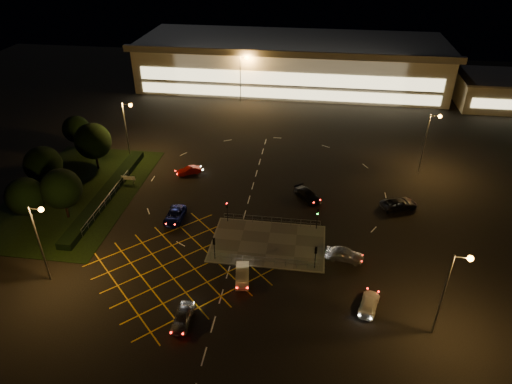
# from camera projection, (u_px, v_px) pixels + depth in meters

# --- Properties ---
(ground) EXTENTS (180.00, 180.00, 0.00)m
(ground) POSITION_uv_depth(u_px,v_px,m) (255.00, 233.00, 59.91)
(ground) COLOR black
(ground) RESTS_ON ground
(pedestrian_island) EXTENTS (14.00, 9.00, 0.12)m
(pedestrian_island) POSITION_uv_depth(u_px,v_px,m) (268.00, 243.00, 57.95)
(pedestrian_island) COLOR #4C4944
(pedestrian_island) RESTS_ON ground
(grass_verge) EXTENTS (18.00, 30.00, 0.08)m
(grass_verge) POSITION_uv_depth(u_px,v_px,m) (76.00, 193.00, 68.27)
(grass_verge) COLOR black
(grass_verge) RESTS_ON ground
(hedge) EXTENTS (2.00, 26.00, 1.00)m
(hedge) POSITION_uv_depth(u_px,v_px,m) (107.00, 193.00, 67.44)
(hedge) COLOR black
(hedge) RESTS_ON ground
(supermarket) EXTENTS (72.00, 26.50, 10.50)m
(supermarket) POSITION_uv_depth(u_px,v_px,m) (291.00, 62.00, 109.41)
(supermarket) COLOR beige
(supermarket) RESTS_ON ground
(retail_unit_a) EXTENTS (18.80, 14.80, 6.35)m
(retail_unit_a) POSITION_uv_depth(u_px,v_px,m) (501.00, 90.00, 98.32)
(retail_unit_a) COLOR beige
(retail_unit_a) RESTS_ON ground
(streetlight_sw) EXTENTS (1.78, 0.56, 10.03)m
(streetlight_sw) POSITION_uv_depth(u_px,v_px,m) (40.00, 234.00, 48.91)
(streetlight_sw) COLOR slate
(streetlight_sw) RESTS_ON ground
(streetlight_se) EXTENTS (1.78, 0.56, 10.03)m
(streetlight_se) POSITION_uv_depth(u_px,v_px,m) (451.00, 284.00, 42.24)
(streetlight_se) COLOR slate
(streetlight_se) RESTS_ON ground
(streetlight_nw) EXTENTS (1.78, 0.56, 10.03)m
(streetlight_nw) POSITION_uv_depth(u_px,v_px,m) (128.00, 123.00, 74.46)
(streetlight_nw) COLOR slate
(streetlight_nw) RESTS_ON ground
(streetlight_ne) EXTENTS (1.78, 0.56, 10.03)m
(streetlight_ne) POSITION_uv_depth(u_px,v_px,m) (429.00, 135.00, 70.45)
(streetlight_ne) COLOR slate
(streetlight_ne) RESTS_ON ground
(streetlight_far_left) EXTENTS (1.78, 0.56, 10.03)m
(streetlight_far_left) POSITION_uv_depth(u_px,v_px,m) (242.00, 73.00, 98.12)
(streetlight_far_left) COLOR slate
(streetlight_far_left) RESTS_ON ground
(streetlight_far_right) EXTENTS (1.78, 0.56, 10.03)m
(streetlight_far_right) POSITION_uv_depth(u_px,v_px,m) (433.00, 78.00, 95.06)
(streetlight_far_right) COLOR slate
(streetlight_far_right) RESTS_ON ground
(signal_sw) EXTENTS (0.28, 0.30, 3.15)m
(signal_sw) POSITION_uv_depth(u_px,v_px,m) (214.00, 244.00, 54.09)
(signal_sw) COLOR black
(signal_sw) RESTS_ON pedestrian_island
(signal_se) EXTENTS (0.28, 0.30, 3.15)m
(signal_se) POSITION_uv_depth(u_px,v_px,m) (316.00, 253.00, 52.66)
(signal_se) COLOR black
(signal_se) RESTS_ON pedestrian_island
(signal_nw) EXTENTS (0.28, 0.30, 3.15)m
(signal_nw) POSITION_uv_depth(u_px,v_px,m) (227.00, 207.00, 60.83)
(signal_nw) COLOR black
(signal_nw) RESTS_ON pedestrian_island
(signal_ne) EXTENTS (0.28, 0.30, 3.15)m
(signal_ne) POSITION_uv_depth(u_px,v_px,m) (317.00, 215.00, 59.40)
(signal_ne) COLOR black
(signal_ne) RESTS_ON pedestrian_island
(tree_a) EXTENTS (5.04, 5.04, 6.86)m
(tree_a) POSITION_uv_depth(u_px,v_px,m) (25.00, 196.00, 59.51)
(tree_a) COLOR black
(tree_a) RESTS_ON ground
(tree_b) EXTENTS (5.40, 5.40, 7.35)m
(tree_b) POSITION_uv_depth(u_px,v_px,m) (43.00, 165.00, 66.34)
(tree_b) COLOR black
(tree_b) RESTS_ON ground
(tree_c) EXTENTS (5.76, 5.76, 7.84)m
(tree_c) POSITION_uv_depth(u_px,v_px,m) (93.00, 141.00, 72.45)
(tree_c) COLOR black
(tree_c) RESTS_ON ground
(tree_d) EXTENTS (4.68, 4.68, 6.37)m
(tree_d) POSITION_uv_depth(u_px,v_px,m) (76.00, 129.00, 78.72)
(tree_d) COLOR black
(tree_d) RESTS_ON ground
(tree_e) EXTENTS (5.40, 5.40, 7.35)m
(tree_e) POSITION_uv_depth(u_px,v_px,m) (61.00, 189.00, 60.56)
(tree_e) COLOR black
(tree_e) RESTS_ON ground
(car_near_silver) EXTENTS (1.75, 4.25, 1.44)m
(car_near_silver) POSITION_uv_depth(u_px,v_px,m) (182.00, 317.00, 46.52)
(car_near_silver) COLOR #9D9FA3
(car_near_silver) RESTS_ON ground
(car_queue_white) EXTENTS (2.09, 4.40, 1.39)m
(car_queue_white) POSITION_uv_depth(u_px,v_px,m) (242.00, 275.00, 51.96)
(car_queue_white) COLOR #BDBDBD
(car_queue_white) RESTS_ON ground
(car_left_blue) EXTENTS (2.33, 4.96, 1.37)m
(car_left_blue) POSITION_uv_depth(u_px,v_px,m) (175.00, 215.00, 62.19)
(car_left_blue) COLOR #0C114C
(car_left_blue) RESTS_ON ground
(car_far_dkgrey) EXTENTS (4.62, 4.90, 1.39)m
(car_far_dkgrey) POSITION_uv_depth(u_px,v_px,m) (308.00, 195.00, 66.73)
(car_far_dkgrey) COLOR black
(car_far_dkgrey) RESTS_ON ground
(car_right_silver) EXTENTS (4.88, 2.62, 1.58)m
(car_right_silver) POSITION_uv_depth(u_px,v_px,m) (344.00, 254.00, 54.98)
(car_right_silver) COLOR silver
(car_right_silver) RESTS_ON ground
(car_circ_red) EXTENTS (3.88, 2.97, 1.23)m
(car_circ_red) POSITION_uv_depth(u_px,v_px,m) (189.00, 171.00, 73.16)
(car_circ_red) COLOR maroon
(car_circ_red) RESTS_ON ground
(car_east_grey) EXTENTS (5.81, 4.32, 1.47)m
(car_east_grey) POSITION_uv_depth(u_px,v_px,m) (399.00, 204.00, 64.59)
(car_east_grey) COLOR black
(car_east_grey) RESTS_ON ground
(car_approach_white) EXTENTS (2.86, 4.68, 1.27)m
(car_approach_white) POSITION_uv_depth(u_px,v_px,m) (369.00, 303.00, 48.27)
(car_approach_white) COLOR silver
(car_approach_white) RESTS_ON ground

